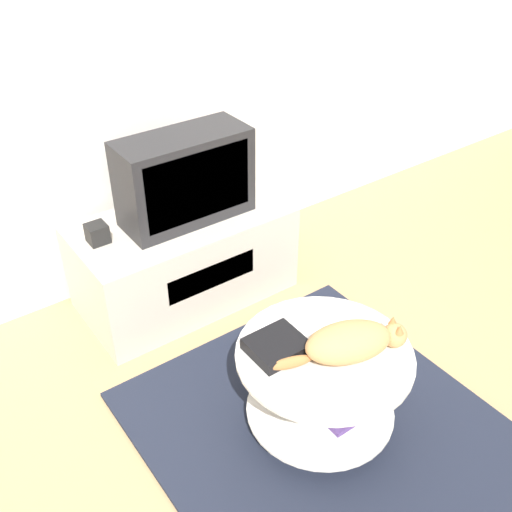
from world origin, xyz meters
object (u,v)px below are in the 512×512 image
(dvd_box, at_px, (277,346))
(tv, at_px, (185,178))
(speaker, at_px, (97,233))
(cat, at_px, (351,342))

(dvd_box, bearing_deg, tv, 79.14)
(speaker, relative_size, dvd_box, 0.44)
(tv, xyz_separation_m, cat, (0.03, -1.21, -0.21))
(tv, xyz_separation_m, dvd_box, (-0.20, -1.03, -0.26))
(tv, relative_size, dvd_box, 3.06)
(speaker, height_order, cat, speaker)
(dvd_box, height_order, cat, cat)
(tv, height_order, speaker, tv)
(tv, distance_m, cat, 1.23)
(tv, distance_m, dvd_box, 1.07)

